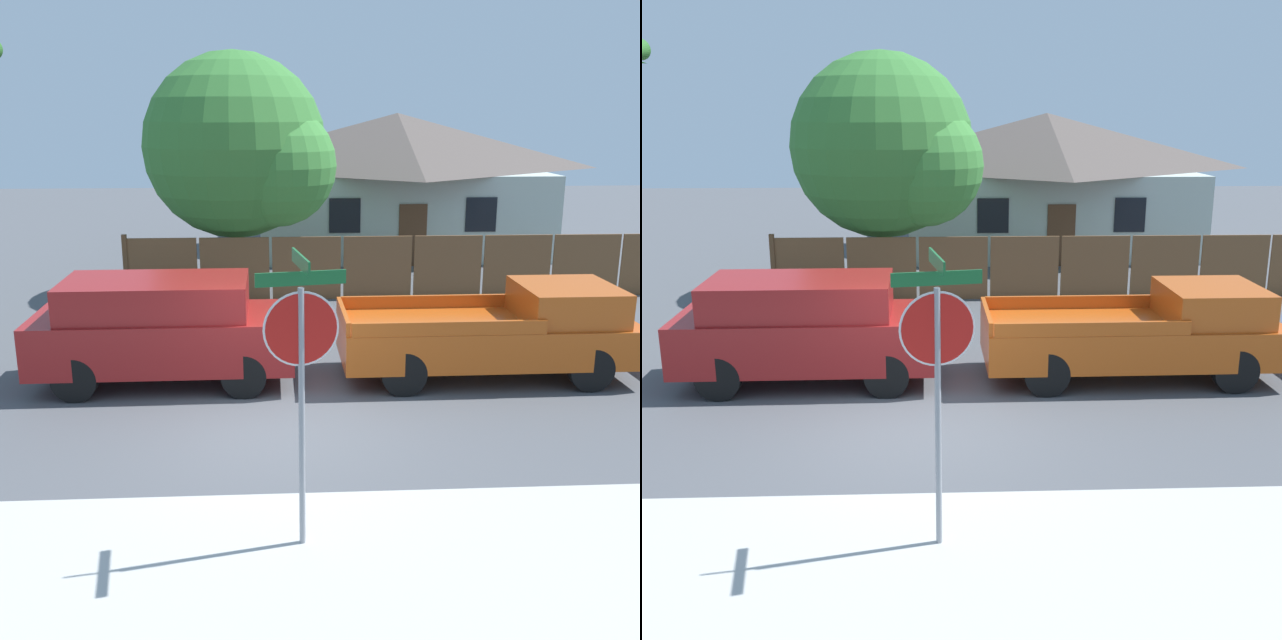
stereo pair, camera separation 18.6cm
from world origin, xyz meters
TOP-DOWN VIEW (x-y plane):
  - ground_plane at (0.00, 0.00)m, footprint 80.00×80.00m
  - sidewalk_strip at (0.00, -3.60)m, footprint 36.00×3.20m
  - wooden_fence at (3.62, 8.58)m, footprint 15.19×0.12m
  - house at (4.38, 16.62)m, footprint 10.54×8.02m
  - oak_tree at (-0.84, 9.78)m, footprint 5.17×4.92m
  - red_suv at (-2.06, 2.35)m, footprint 4.67×2.00m
  - orange_pickup at (4.15, 2.35)m, footprint 5.43×2.06m
  - stop_sign at (0.28, -3.16)m, footprint 0.96×0.87m

SIDE VIEW (x-z plane):
  - ground_plane at x=0.00m, z-range 0.00..0.00m
  - sidewalk_strip at x=0.00m, z-range 0.00..0.01m
  - wooden_fence at x=3.62m, z-range -0.05..1.73m
  - orange_pickup at x=4.15m, z-range -0.01..1.73m
  - red_suv at x=-2.06m, z-range 0.08..2.02m
  - stop_sign at x=0.28m, z-range 0.63..4.01m
  - house at x=4.38m, z-range 0.09..4.89m
  - oak_tree at x=-0.84m, z-range 0.63..7.03m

